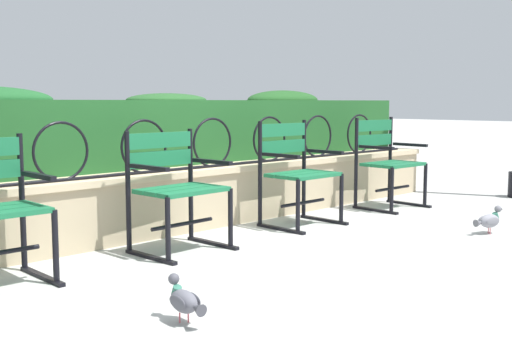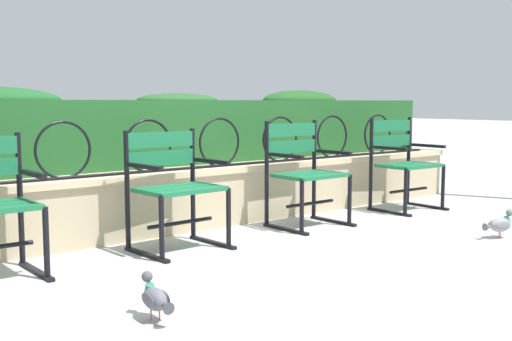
{
  "view_description": "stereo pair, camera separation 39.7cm",
  "coord_description": "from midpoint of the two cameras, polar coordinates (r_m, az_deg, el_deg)",
  "views": [
    {
      "loc": [
        -3.23,
        -3.17,
        1.06
      ],
      "look_at": [
        0.0,
        0.14,
        0.55
      ],
      "focal_mm": 44.24,
      "sensor_mm": 36.0,
      "label": 1
    },
    {
      "loc": [
        -2.93,
        -3.43,
        1.06
      ],
      "look_at": [
        0.0,
        0.14,
        0.55
      ],
      "focal_mm": 44.24,
      "sensor_mm": 36.0,
      "label": 2
    }
  ],
  "objects": [
    {
      "name": "hedge_row",
      "position": [
        5.63,
        -11.15,
        3.72
      ],
      "size": [
        6.35,
        0.57,
        0.67
      ],
      "color": "#1E5123",
      "rests_on": "stone_wall"
    },
    {
      "name": "pigeon_near_chairs",
      "position": [
        3.11,
        -10.22,
        -11.52
      ],
      "size": [
        0.12,
        0.29,
        0.22
      ],
      "color": "#5B5B66",
      "rests_on": "ground"
    },
    {
      "name": "ground_plane",
      "position": [
        4.64,
        -1.22,
        -6.92
      ],
      "size": [
        60.0,
        60.0,
        0.0
      ],
      "primitive_type": "plane",
      "color": "#ADADA8"
    },
    {
      "name": "pigeon_far_side",
      "position": [
        5.32,
        18.36,
        -4.3
      ],
      "size": [
        0.29,
        0.15,
        0.22
      ],
      "color": "gray",
      "rests_on": "ground"
    },
    {
      "name": "park_chair_centre_right",
      "position": [
        5.39,
        1.59,
        0.01
      ],
      "size": [
        0.6,
        0.52,
        0.89
      ],
      "color": "#19663D",
      "rests_on": "ground"
    },
    {
      "name": "stone_wall",
      "position": [
        5.31,
        -8.24,
        -2.49
      ],
      "size": [
        6.48,
        0.41,
        0.5
      ],
      "color": "tan",
      "rests_on": "ground"
    },
    {
      "name": "park_chair_centre_left",
      "position": [
        4.52,
        -9.83,
        -1.38
      ],
      "size": [
        0.64,
        0.55,
        0.85
      ],
      "color": "#19663D",
      "rests_on": "ground"
    },
    {
      "name": "park_chair_rightmost",
      "position": [
        6.38,
        10.01,
        0.9
      ],
      "size": [
        0.62,
        0.54,
        0.9
      ],
      "color": "#19663D",
      "rests_on": "ground"
    },
    {
      "name": "iron_arch_fence",
      "position": [
        5.12,
        -8.97,
        2.11
      ],
      "size": [
        5.96,
        0.02,
        0.42
      ],
      "color": "black",
      "rests_on": "stone_wall"
    }
  ]
}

